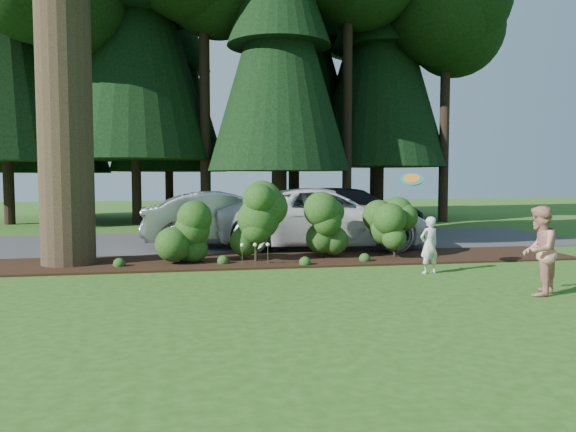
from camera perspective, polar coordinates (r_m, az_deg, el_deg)
The scene contains 12 objects.
ground at distance 10.83m, azimuth -0.19°, elevation -7.15°, with size 80.00×80.00×0.00m, color #2C5016.
mulch_bed at distance 13.99m, azimuth -2.57°, elevation -4.51°, with size 16.00×2.50×0.05m, color black.
driveway at distance 18.18m, azimuth -4.41°, elevation -2.58°, with size 22.00×6.00×0.03m, color #38383A.
shrub_row at distance 13.91m, azimuth 0.63°, elevation -1.30°, with size 6.53×1.60×1.61m.
lily_cluster at distance 13.05m, azimuth -3.37°, elevation -3.04°, with size 0.69×0.09×0.57m.
tree_wall at distance 27.92m, azimuth -6.02°, elevation 19.37°, with size 25.66×12.15×17.09m.
car_silver_wagon at distance 16.71m, azimuth -6.34°, elevation -0.32°, with size 1.72×4.94×1.63m, color #ACACB1.
car_white_suv at distance 16.43m, azimuth 3.72°, elevation -0.18°, with size 2.88×6.25×1.74m, color silver.
car_dark_suv at distance 20.01m, azimuth 6.24°, elevation 0.47°, with size 2.35×5.79×1.68m, color black.
child at distance 12.54m, azimuth 14.15°, elevation -2.88°, with size 0.45×0.30×1.24m, color silver.
adult at distance 10.86m, azimuth 24.15°, elevation -3.23°, with size 0.77×0.60×1.59m, color #C63D1A.
frisbee at distance 12.43m, azimuth 12.46°, elevation 3.69°, with size 0.54×0.44×0.36m.
Camera 1 is at (-1.90, -10.46, 2.09)m, focal length 35.00 mm.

